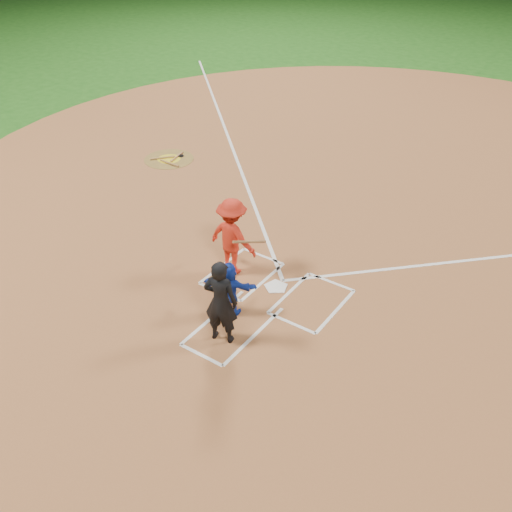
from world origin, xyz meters
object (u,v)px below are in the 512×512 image
Objects in this scene: home_plate at (276,287)px; on_deck_circle at (169,159)px; umpire at (221,302)px; catcher at (229,289)px; batter_at_plate at (232,237)px.

home_plate reaches higher than on_deck_circle.
catcher is at bearing -80.22° from umpire.
home_plate is 8.11m from on_deck_circle.
batter_at_plate is (-1.23, -0.04, 0.98)m from home_plate.
home_plate is at bearing -30.15° from on_deck_circle.
home_plate is at bearing 1.82° from batter_at_plate.
batter_at_plate is at bearing -35.42° from on_deck_circle.
catcher is (-0.34, -1.37, 0.64)m from home_plate.
catcher is 0.67× the size of umpire.
batter_at_plate is (-0.89, 1.33, 0.34)m from catcher.
catcher is 0.66× the size of batter_at_plate.
umpire reaches higher than home_plate.
umpire reaches higher than catcher.
catcher is at bearing -39.22° from on_deck_circle.
on_deck_circle is (-7.01, 4.07, -0.00)m from home_plate.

